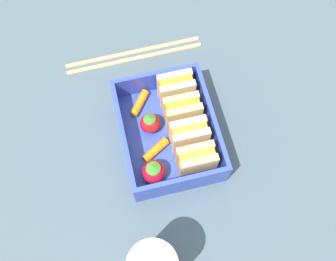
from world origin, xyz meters
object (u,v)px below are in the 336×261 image
at_px(sandwich_center, 189,135).
at_px(strawberry_far_left, 150,123).
at_px(sandwich_left, 176,89).
at_px(strawberry_left, 154,172).
at_px(chopstick_pair, 134,54).
at_px(sandwich_center_right, 196,160).
at_px(sandwich_center_left, 182,112).
at_px(carrot_stick_left, 156,150).
at_px(carrot_stick_far_left, 140,103).

bearing_deg(sandwich_center, strawberry_far_left, -126.96).
height_order(sandwich_left, strawberry_left, sandwich_left).
height_order(strawberry_left, chopstick_pair, strawberry_left).
xyz_separation_m(sandwich_center_right, strawberry_left, (-0.00, -0.06, -0.01)).
distance_m(sandwich_center_right, strawberry_far_left, 0.09).
bearing_deg(sandwich_center_right, strawberry_far_left, -146.85).
xyz_separation_m(sandwich_center_left, carrot_stick_left, (0.04, -0.05, -0.02)).
bearing_deg(carrot_stick_left, sandwich_center_left, 129.29).
bearing_deg(carrot_stick_far_left, sandwich_center_right, 26.11).
bearing_deg(strawberry_left, carrot_stick_left, 163.02).
relative_size(sandwich_left, sandwich_center, 1.00).
bearing_deg(sandwich_left, strawberry_left, -27.93).
distance_m(strawberry_far_left, strawberry_left, 0.07).
relative_size(sandwich_left, strawberry_left, 1.39).
xyz_separation_m(sandwich_left, carrot_stick_far_left, (-0.00, -0.05, -0.02)).
xyz_separation_m(carrot_stick_far_left, carrot_stick_left, (0.08, 0.01, 0.00)).
bearing_deg(carrot_stick_far_left, sandwich_center, 36.18).
relative_size(sandwich_center, sandwich_center_right, 1.00).
height_order(sandwich_center, strawberry_left, sandwich_center).
distance_m(carrot_stick_left, strawberry_left, 0.04).
bearing_deg(strawberry_far_left, chopstick_pair, 179.01).
xyz_separation_m(sandwich_left, strawberry_left, (0.11, -0.06, -0.01)).
relative_size(strawberry_far_left, chopstick_pair, 0.16).
xyz_separation_m(carrot_stick_far_left, chopstick_pair, (-0.09, 0.01, -0.01)).
relative_size(carrot_stick_left, strawberry_left, 1.08).
bearing_deg(strawberry_left, strawberry_far_left, 171.40).
relative_size(carrot_stick_far_left, strawberry_left, 1.09).
bearing_deg(carrot_stick_far_left, sandwich_center_left, 55.22).
height_order(carrot_stick_far_left, chopstick_pair, carrot_stick_far_left).
relative_size(sandwich_center_right, chopstick_pair, 0.24).
relative_size(sandwich_center_left, chopstick_pair, 0.24).
bearing_deg(carrot_stick_left, chopstick_pair, 179.05).
bearing_deg(sandwich_center_left, carrot_stick_left, -50.71).
height_order(sandwich_center_right, chopstick_pair, sandwich_center_right).
height_order(sandwich_center_right, carrot_stick_far_left, sandwich_center_right).
relative_size(sandwich_center_right, strawberry_left, 1.39).
relative_size(sandwich_center, strawberry_left, 1.39).
distance_m(sandwich_left, sandwich_center_right, 0.11).
xyz_separation_m(sandwich_left, sandwich_center, (0.07, 0.00, 0.00)).
height_order(carrot_stick_left, chopstick_pair, carrot_stick_left).
height_order(sandwich_center_left, strawberry_far_left, sandwich_center_left).
relative_size(sandwich_left, strawberry_far_left, 1.52).
bearing_deg(sandwich_left, sandwich_center, 0.00).
bearing_deg(sandwich_center, strawberry_left, -58.24).
bearing_deg(chopstick_pair, sandwich_center, 14.73).
relative_size(sandwich_center_left, strawberry_far_left, 1.52).
xyz_separation_m(sandwich_center_left, sandwich_center, (0.04, 0.00, 0.00)).
bearing_deg(strawberry_left, sandwich_center, 121.76).
height_order(carrot_stick_far_left, strawberry_left, strawberry_left).
distance_m(sandwich_center, carrot_stick_far_left, 0.09).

